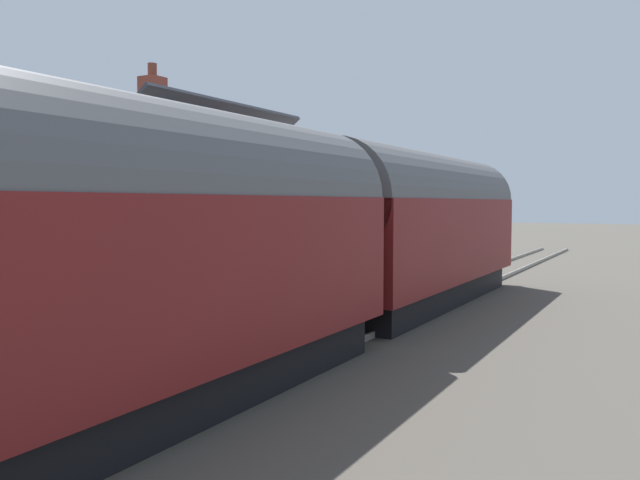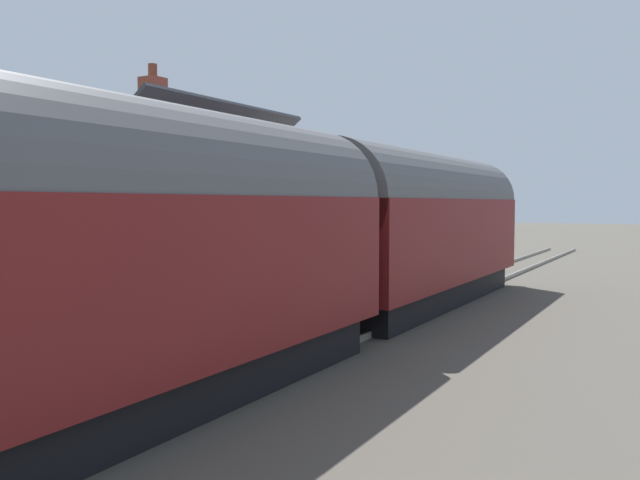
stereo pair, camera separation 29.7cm
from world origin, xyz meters
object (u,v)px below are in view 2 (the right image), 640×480
(bench_by_lamp, at_px, (354,245))
(tree_behind_building, at_px, (205,166))
(station_sign_board, at_px, (98,249))
(tree_distant, at_px, (96,140))
(train, at_px, (149,251))
(tree_far_left, at_px, (180,159))
(station_building, at_px, (181,214))
(planter_by_door, at_px, (115,297))
(bench_near_building, at_px, (70,282))
(lamp_post_platform, at_px, (366,181))

(bench_by_lamp, bearing_deg, tree_behind_building, 102.35)
(station_sign_board, height_order, tree_behind_building, tree_behind_building)
(tree_behind_building, bearing_deg, tree_distant, 99.07)
(train, xyz_separation_m, tree_far_left, (19.50, 16.86, 3.00))
(station_building, bearing_deg, bench_by_lamp, -12.84)
(station_building, height_order, planter_by_door, station_building)
(planter_by_door, height_order, tree_far_left, tree_far_left)
(station_building, bearing_deg, tree_behind_building, 34.41)
(station_sign_board, xyz_separation_m, tree_behind_building, (12.04, 7.44, 2.31))
(bench_near_building, relative_size, tree_far_left, 0.20)
(lamp_post_platform, xyz_separation_m, tree_distant, (-0.48, 12.60, 1.97))
(station_building, height_order, bench_near_building, station_building)
(bench_by_lamp, bearing_deg, station_building, 167.16)
(bench_near_building, distance_m, station_sign_board, 1.39)
(train, distance_m, tree_behind_building, 17.26)
(bench_by_lamp, distance_m, station_sign_board, 13.45)
(bench_near_building, height_order, station_sign_board, station_sign_board)
(station_building, height_order, bench_by_lamp, station_building)
(train, xyz_separation_m, bench_by_lamp, (15.00, 4.28, -0.90))
(tree_far_left, bearing_deg, bench_near_building, -143.87)
(tree_behind_building, bearing_deg, planter_by_door, -147.17)
(planter_by_door, relative_size, tree_distant, 0.10)
(bench_by_lamp, bearing_deg, planter_by_door, -173.02)
(station_building, distance_m, bench_near_building, 5.95)
(bench_by_lamp, relative_size, lamp_post_platform, 0.35)
(train, bearing_deg, tree_behind_building, 37.03)
(tree_far_left, bearing_deg, train, -139.15)
(bench_by_lamp, xyz_separation_m, bench_near_building, (-13.07, -0.25, 0.00))
(lamp_post_platform, relative_size, tree_distant, 0.54)
(planter_by_door, bearing_deg, station_sign_board, 129.75)
(tree_distant, xyz_separation_m, tree_behind_building, (0.84, -5.28, -1.24))
(planter_by_door, distance_m, lamp_post_platform, 11.77)
(train, bearing_deg, tree_far_left, 40.85)
(station_building, bearing_deg, bench_near_building, -160.07)
(bench_near_building, xyz_separation_m, tree_behind_building, (11.75, 6.29, 3.02))
(lamp_post_platform, bearing_deg, tree_distant, 92.17)
(station_building, distance_m, lamp_post_platform, 6.73)
(bench_near_building, xyz_separation_m, tree_far_left, (17.58, 12.83, 3.90))
(station_building, xyz_separation_m, tree_far_left, (12.11, 10.85, 2.66))
(tree_far_left, xyz_separation_m, tree_behind_building, (-5.82, -6.55, -0.88))
(bench_near_building, distance_m, tree_far_left, 22.11)
(bench_near_building, bearing_deg, train, -115.54)
(bench_by_lamp, relative_size, bench_near_building, 1.00)
(train, distance_m, bench_near_building, 4.56)
(train, height_order, station_sign_board, train)
(bench_near_building, height_order, planter_by_door, bench_near_building)
(bench_by_lamp, height_order, tree_distant, tree_distant)
(station_sign_board, xyz_separation_m, tree_far_left, (17.86, 13.99, 3.19))
(lamp_post_platform, height_order, tree_distant, tree_distant)
(bench_near_building, bearing_deg, tree_distant, 46.66)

